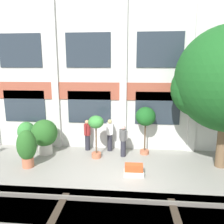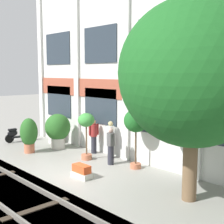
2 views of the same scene
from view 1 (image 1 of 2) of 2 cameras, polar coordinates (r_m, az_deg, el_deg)
ground_plane at (r=9.26m, az=1.93°, el=-16.29°), size 80.00×80.00×0.00m
apartment_facade at (r=11.43m, az=3.05°, el=12.34°), size 14.58×0.64×8.98m
rail_tracks at (r=7.24m, az=0.66°, el=-26.61°), size 22.22×2.80×0.43m
potted_plant_ribbed_drum at (r=10.28m, az=-21.38°, el=-8.26°), size 0.84×0.84×1.68m
potted_plant_fluted_column at (r=12.49m, az=-21.39°, el=-5.38°), size 0.92×0.92×1.50m
potted_plant_terracotta_small at (r=10.40m, az=-4.20°, el=-3.92°), size 0.73×0.73×2.09m
potted_plant_tall_urn at (r=10.84m, az=8.75°, el=-1.59°), size 0.97×0.97×2.42m
potted_plant_square_trough at (r=9.19m, az=5.70°, el=-14.91°), size 0.83×0.44×0.50m
potted_plant_glazed_jar at (r=11.49m, az=-17.20°, el=-5.63°), size 1.29×1.29×1.77m
resident_by_doorway at (r=11.40m, az=-0.59°, el=-5.77°), size 0.38×0.42×1.69m
resident_watching_tracks at (r=11.58m, az=-6.46°, el=-5.73°), size 0.34×0.52×1.63m
resident_near_plants at (r=10.74m, az=2.96°, el=-7.30°), size 0.41×0.40×1.57m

